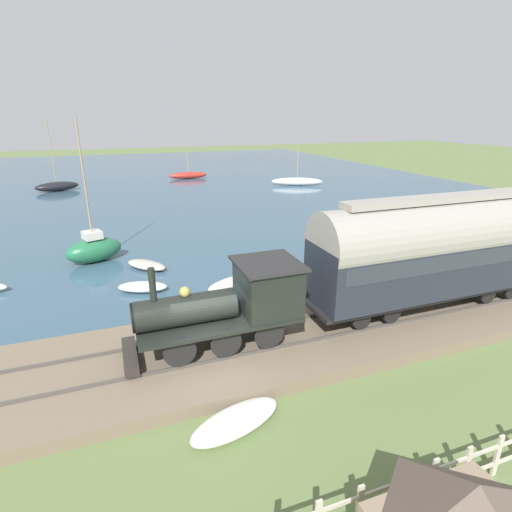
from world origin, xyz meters
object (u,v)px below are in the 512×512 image
object	(u,v)px
sailboat_red	(188,175)
sailboat_white	(297,181)
sailboat_black	(57,186)
rowboat_off_pier	(146,265)
beached_dinghy	(236,421)
rowboat_far_out	(232,283)
rowboat_near_shore	(143,287)
sailboat_green	(94,249)
steam_locomotive	(236,300)
passenger_coach	(435,248)

from	to	relation	value
sailboat_red	sailboat_white	world-z (taller)	sailboat_red
sailboat_black	sailboat_white	distance (m)	27.82
rowboat_off_pier	beached_dinghy	size ratio (longest dim) A/B	0.88
rowboat_off_pier	rowboat_far_out	xyz separation A→B (m)	(-4.20, -3.75, 0.05)
sailboat_white	rowboat_off_pier	size ratio (longest dim) A/B	2.33
rowboat_near_shore	rowboat_off_pier	xyz separation A→B (m)	(3.08, -0.49, -0.02)
sailboat_green	beached_dinghy	xyz separation A→B (m)	(-15.52, -3.80, -0.57)
sailboat_white	sailboat_black	bearing A→B (deg)	99.30
beached_dinghy	steam_locomotive	bearing A→B (deg)	-17.79
sailboat_red	rowboat_far_out	bearing A→B (deg)	171.73
sailboat_red	rowboat_far_out	size ratio (longest dim) A/B	2.41
sailboat_green	beached_dinghy	size ratio (longest dim) A/B	2.68
rowboat_near_shore	rowboat_far_out	xyz separation A→B (m)	(-1.12, -4.23, 0.04)
sailboat_red	rowboat_off_pier	distance (m)	33.74
steam_locomotive	sailboat_green	distance (m)	13.10
rowboat_far_out	steam_locomotive	bearing A→B (deg)	144.70
rowboat_near_shore	beached_dinghy	distance (m)	10.32
sailboat_white	rowboat_near_shore	distance (m)	32.81
sailboat_white	rowboat_far_out	world-z (taller)	sailboat_white
steam_locomotive	sailboat_red	world-z (taller)	sailboat_red
rowboat_near_shore	rowboat_far_out	bearing A→B (deg)	-85.55
passenger_coach	sailboat_green	size ratio (longest dim) A/B	1.37
sailboat_red	passenger_coach	bearing A→B (deg)	-177.91
rowboat_far_out	beached_dinghy	xyz separation A→B (m)	(-9.07, 2.66, -0.06)
sailboat_green	beached_dinghy	bearing A→B (deg)	173.41
sailboat_black	rowboat_near_shore	distance (m)	32.22
rowboat_off_pier	sailboat_white	bearing A→B (deg)	6.42
passenger_coach	rowboat_off_pier	world-z (taller)	passenger_coach
sailboat_black	steam_locomotive	bearing A→B (deg)	176.35
steam_locomotive	beached_dinghy	xyz separation A→B (m)	(-3.45, 1.11, -1.94)
steam_locomotive	sailboat_green	bearing A→B (deg)	22.12
steam_locomotive	sailboat_red	distance (m)	42.94
sailboat_green	rowboat_off_pier	size ratio (longest dim) A/B	3.05
steam_locomotive	sailboat_white	xyz separation A→B (m)	(32.27, -17.93, -1.66)
sailboat_white	rowboat_near_shore	bearing A→B (deg)	162.88
sailboat_green	rowboat_near_shore	bearing A→B (deg)	-177.69
sailboat_red	sailboat_black	world-z (taller)	sailboat_black
sailboat_green	sailboat_white	size ratio (longest dim) A/B	1.31
sailboat_red	rowboat_near_shore	size ratio (longest dim) A/B	2.77
passenger_coach	beached_dinghy	size ratio (longest dim) A/B	3.66
sailboat_white	sailboat_red	bearing A→B (deg)	70.15
sailboat_red	sailboat_black	distance (m)	16.28
steam_locomotive	sailboat_green	world-z (taller)	sailboat_green
passenger_coach	sailboat_green	xyz separation A→B (m)	(12.07, 13.40, -2.28)
passenger_coach	rowboat_off_pier	size ratio (longest dim) A/B	4.16
passenger_coach	rowboat_far_out	xyz separation A→B (m)	(5.62, 6.94, -2.80)
sailboat_red	rowboat_off_pier	world-z (taller)	sailboat_red
passenger_coach	sailboat_green	distance (m)	18.18
sailboat_green	rowboat_off_pier	xyz separation A→B (m)	(-2.25, -2.71, -0.57)
sailboat_green	sailboat_black	bearing A→B (deg)	-10.99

